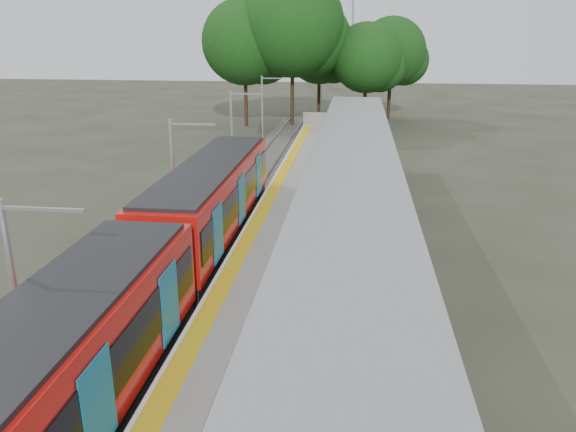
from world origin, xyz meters
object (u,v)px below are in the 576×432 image
object	(u,v)px
train	(155,263)
bench_far	(368,190)
info_pillar_near	(343,342)
litter_bin	(355,236)
info_pillar_far	(336,177)
bench_mid	(350,211)

from	to	relation	value
train	bench_far	size ratio (longest dim) A/B	18.15
bench_far	info_pillar_near	distance (m)	14.66
train	litter_bin	xyz separation A→B (m)	(6.23, 4.74, -0.57)
info_pillar_far	litter_bin	distance (m)	7.57
bench_mid	info_pillar_near	bearing A→B (deg)	-69.16
train	litter_bin	size ratio (longest dim) A/B	28.45
bench_far	litter_bin	distance (m)	6.45
info_pillar_far	litter_bin	world-z (taller)	info_pillar_far
bench_mid	bench_far	size ratio (longest dim) A/B	0.90
bench_far	info_pillar_far	size ratio (longest dim) A/B	0.75
train	bench_mid	bearing A→B (deg)	52.52
info_pillar_near	bench_far	bearing A→B (deg)	82.73
info_pillar_near	litter_bin	bearing A→B (deg)	84.41
litter_bin	bench_mid	bearing A→B (deg)	94.56
train	litter_bin	bearing A→B (deg)	37.27
train	bench_mid	world-z (taller)	train
train	info_pillar_near	distance (m)	6.95
train	info_pillar_far	distance (m)	13.30
train	bench_mid	distance (m)	9.86
bench_far	info_pillar_far	distance (m)	1.98
train	info_pillar_near	size ratio (longest dim) A/B	16.59
info_pillar_far	litter_bin	xyz separation A→B (m)	(1.03, -7.49, -0.39)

